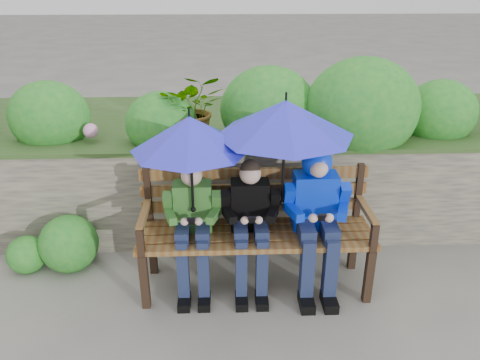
{
  "coord_description": "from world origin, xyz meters",
  "views": [
    {
      "loc": [
        -0.14,
        -3.4,
        2.5
      ],
      "look_at": [
        0.0,
        0.1,
        0.95
      ],
      "focal_mm": 35.0,
      "sensor_mm": 36.0,
      "label": 1
    }
  ],
  "objects_px": {
    "umbrella_left": "(190,134)",
    "umbrella_right": "(285,118)",
    "park_bench": "(255,222)",
    "boy_left": "(193,221)",
    "boy_middle": "(250,219)",
    "boy_right": "(316,209)"
  },
  "relations": [
    {
      "from": "umbrella_left",
      "to": "umbrella_right",
      "type": "height_order",
      "value": "umbrella_right"
    },
    {
      "from": "park_bench",
      "to": "umbrella_right",
      "type": "distance_m",
      "value": 0.94
    },
    {
      "from": "boy_left",
      "to": "boy_middle",
      "type": "relative_size",
      "value": 0.99
    },
    {
      "from": "umbrella_right",
      "to": "boy_right",
      "type": "bearing_deg",
      "value": -6.04
    },
    {
      "from": "boy_left",
      "to": "umbrella_left",
      "type": "height_order",
      "value": "umbrella_left"
    },
    {
      "from": "umbrella_left",
      "to": "umbrella_right",
      "type": "bearing_deg",
      "value": 4.23
    },
    {
      "from": "boy_right",
      "to": "boy_middle",
      "type": "bearing_deg",
      "value": -179.52
    },
    {
      "from": "park_bench",
      "to": "boy_middle",
      "type": "xyz_separation_m",
      "value": [
        -0.05,
        -0.09,
        0.08
      ]
    },
    {
      "from": "park_bench",
      "to": "boy_right",
      "type": "distance_m",
      "value": 0.52
    },
    {
      "from": "boy_left",
      "to": "park_bench",
      "type": "bearing_deg",
      "value": 9.83
    },
    {
      "from": "park_bench",
      "to": "umbrella_left",
      "type": "height_order",
      "value": "umbrella_left"
    },
    {
      "from": "boy_left",
      "to": "umbrella_left",
      "type": "xyz_separation_m",
      "value": [
        0.01,
        -0.02,
        0.75
      ]
    },
    {
      "from": "boy_left",
      "to": "umbrella_right",
      "type": "xyz_separation_m",
      "value": [
        0.73,
        0.03,
        0.85
      ]
    },
    {
      "from": "park_bench",
      "to": "umbrella_left",
      "type": "xyz_separation_m",
      "value": [
        -0.51,
        -0.11,
        0.82
      ]
    },
    {
      "from": "umbrella_left",
      "to": "boy_middle",
      "type": "bearing_deg",
      "value": 2.33
    },
    {
      "from": "boy_left",
      "to": "umbrella_right",
      "type": "relative_size",
      "value": 1.06
    },
    {
      "from": "park_bench",
      "to": "boy_right",
      "type": "relative_size",
      "value": 1.58
    },
    {
      "from": "umbrella_right",
      "to": "park_bench",
      "type": "bearing_deg",
      "value": 165.04
    },
    {
      "from": "park_bench",
      "to": "umbrella_right",
      "type": "xyz_separation_m",
      "value": [
        0.21,
        -0.06,
        0.92
      ]
    },
    {
      "from": "boy_middle",
      "to": "boy_right",
      "type": "xyz_separation_m",
      "value": [
        0.54,
        0.0,
        0.08
      ]
    },
    {
      "from": "boy_right",
      "to": "umbrella_left",
      "type": "bearing_deg",
      "value": -178.66
    },
    {
      "from": "boy_right",
      "to": "umbrella_left",
      "type": "xyz_separation_m",
      "value": [
        -1.0,
        -0.02,
        0.67
      ]
    }
  ]
}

